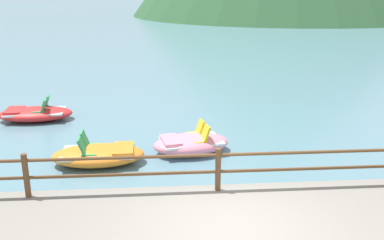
# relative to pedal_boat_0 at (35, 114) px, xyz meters

# --- Properties ---
(ground_plane) EXTENTS (200.00, 200.00, 0.00)m
(ground_plane) POSITION_rel_pedal_boat_0_xyz_m (5.63, 31.75, -0.25)
(ground_plane) COLOR slate
(dock_railing) EXTENTS (23.92, 0.12, 0.95)m
(dock_railing) POSITION_rel_pedal_boat_0_xyz_m (5.63, -6.70, 0.72)
(dock_railing) COLOR brown
(dock_railing) RESTS_ON promenade_dock
(pedal_boat_0) EXTENTS (2.63, 1.46, 0.83)m
(pedal_boat_0) POSITION_rel_pedal_boat_0_xyz_m (0.00, 0.00, 0.00)
(pedal_boat_0) COLOR red
(pedal_boat_0) RESTS_ON ground
(pedal_boat_1) EXTENTS (2.49, 1.39, 0.84)m
(pedal_boat_1) POSITION_rel_pedal_boat_0_xyz_m (2.77, -4.13, 0.01)
(pedal_boat_1) COLOR orange
(pedal_boat_1) RESTS_ON ground
(pedal_boat_2) EXTENTS (2.40, 1.73, 0.86)m
(pedal_boat_2) POSITION_rel_pedal_boat_0_xyz_m (5.29, -3.49, 0.03)
(pedal_boat_2) COLOR pink
(pedal_boat_2) RESTS_ON ground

